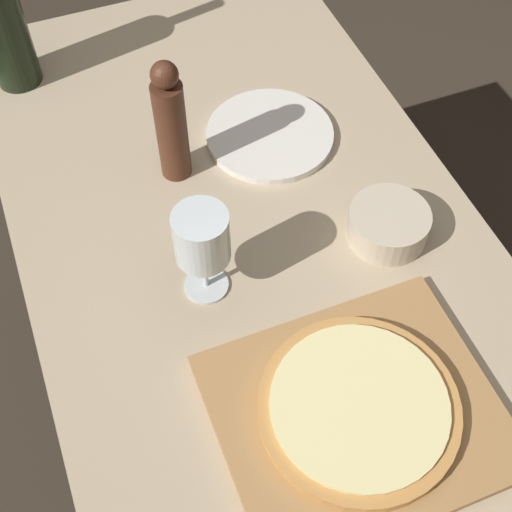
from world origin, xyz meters
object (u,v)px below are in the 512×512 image
(wine_glass, at_px, (202,239))
(small_bowl, at_px, (388,225))
(pizza, at_px, (359,407))
(pepper_mill, at_px, (171,124))

(wine_glass, distance_m, small_bowl, 0.31)
(small_bowl, bearing_deg, wine_glass, 177.62)
(wine_glass, bearing_deg, pizza, -66.29)
(pizza, bearing_deg, pepper_mill, 99.86)
(pizza, height_order, small_bowl, small_bowl)
(wine_glass, bearing_deg, small_bowl, -2.38)
(pizza, xyz_separation_m, wine_glass, (-0.12, 0.27, 0.09))
(pepper_mill, relative_size, wine_glass, 1.38)
(pizza, distance_m, pepper_mill, 0.52)
(wine_glass, xyz_separation_m, small_bowl, (0.30, -0.01, -0.09))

